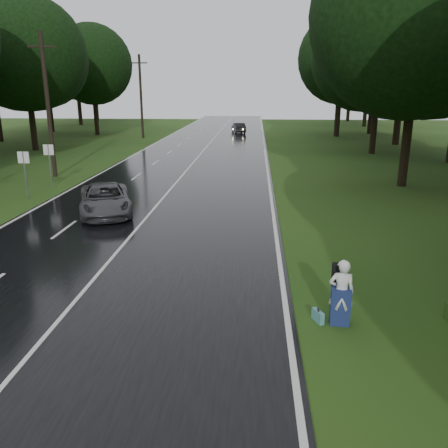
% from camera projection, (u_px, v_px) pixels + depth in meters
% --- Properties ---
extents(ground, '(160.00, 160.00, 0.00)m').
position_uv_depth(ground, '(52.00, 330.00, 11.20)').
color(ground, '#2A4A16').
rests_on(ground, ground).
extents(road, '(12.00, 140.00, 0.04)m').
position_uv_depth(road, '(181.00, 177.00, 30.32)').
color(road, black).
rests_on(road, ground).
extents(lane_center, '(0.12, 140.00, 0.01)m').
position_uv_depth(lane_center, '(181.00, 177.00, 30.31)').
color(lane_center, silver).
rests_on(lane_center, road).
extents(grey_car, '(3.75, 5.36, 1.36)m').
position_uv_depth(grey_car, '(105.00, 199.00, 21.26)').
color(grey_car, '#424346').
rests_on(grey_car, road).
extents(far_car, '(2.12, 4.08, 1.28)m').
position_uv_depth(far_car, '(239.00, 128.00, 60.39)').
color(far_car, black).
rests_on(far_car, road).
extents(hitchhiker, '(0.66, 0.60, 1.72)m').
position_uv_depth(hitchhiker, '(341.00, 294.00, 11.28)').
color(hitchhiker, silver).
rests_on(hitchhiker, ground).
extents(suitcase, '(0.28, 0.44, 0.31)m').
position_uv_depth(suitcase, '(318.00, 316.00, 11.55)').
color(suitcase, teal).
rests_on(suitcase, ground).
extents(utility_pole_mid, '(1.80, 0.28, 9.11)m').
position_uv_depth(utility_pole_mid, '(56.00, 176.00, 30.68)').
color(utility_pole_mid, black).
rests_on(utility_pole_mid, ground).
extents(utility_pole_far, '(1.80, 0.28, 9.42)m').
position_uv_depth(utility_pole_far, '(143.00, 138.00, 54.34)').
color(utility_pole_far, black).
rests_on(utility_pole_far, ground).
extents(road_sign_a, '(0.61, 0.10, 2.53)m').
position_uv_depth(road_sign_a, '(29.00, 199.00, 24.45)').
color(road_sign_a, white).
rests_on(road_sign_a, ground).
extents(road_sign_b, '(0.61, 0.10, 2.55)m').
position_uv_depth(road_sign_b, '(53.00, 187.00, 27.33)').
color(road_sign_b, white).
rests_on(road_sign_b, ground).
extents(tree_left_e, '(9.42, 9.42, 14.72)m').
position_uv_depth(tree_left_e, '(36.00, 150.00, 43.75)').
color(tree_left_e, black).
rests_on(tree_left_e, ground).
extents(tree_left_f, '(9.35, 9.35, 14.60)m').
position_uv_depth(tree_left_f, '(97.00, 135.00, 58.04)').
color(tree_left_f, black).
rests_on(tree_left_f, ground).
extents(tree_right_d, '(10.16, 10.16, 15.87)m').
position_uv_depth(tree_right_d, '(401.00, 186.00, 27.75)').
color(tree_right_d, black).
rests_on(tree_right_d, ground).
extents(tree_right_e, '(9.21, 9.21, 14.40)m').
position_uv_depth(tree_right_e, '(372.00, 154.00, 41.49)').
color(tree_right_e, black).
rests_on(tree_right_e, ground).
extents(tree_right_f, '(9.83, 9.83, 15.35)m').
position_uv_depth(tree_right_f, '(336.00, 136.00, 56.40)').
color(tree_right_f, black).
rests_on(tree_right_f, ground).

